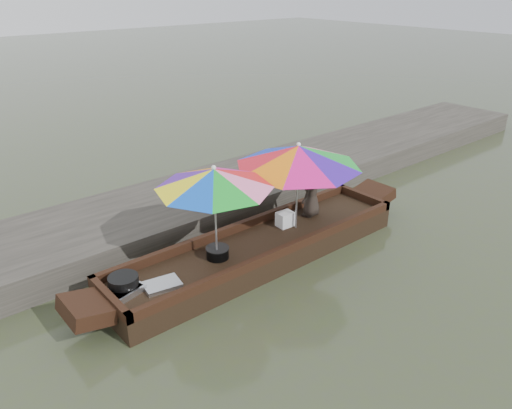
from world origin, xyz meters
TOP-DOWN VIEW (x-y plane):
  - water at (0.00, 0.00)m, footprint 80.00×80.00m
  - dock at (0.00, 2.20)m, footprint 22.00×2.20m
  - boat_hull at (0.00, 0.00)m, footprint 5.40×1.20m
  - cooking_pot at (-2.36, 0.16)m, footprint 0.42×0.42m
  - tray_crayfish at (-2.40, 0.07)m, footprint 0.58×0.46m
  - tray_scallop at (-1.91, -0.11)m, footprint 0.56×0.44m
  - charcoal_grill at (-0.83, 0.04)m, footprint 0.35×0.35m
  - supply_bag at (0.73, 0.17)m, footprint 0.29×0.24m
  - vendor at (1.39, 0.19)m, footprint 0.55×0.44m
  - umbrella_bow at (-0.87, 0.00)m, footprint 1.98×1.98m
  - umbrella_stern at (0.82, 0.00)m, footprint 2.51×2.51m

SIDE VIEW (x-z plane):
  - water at x=0.00m, z-range 0.00..0.00m
  - boat_hull at x=0.00m, z-range 0.00..0.35m
  - dock at x=0.00m, z-range 0.00..0.50m
  - tray_scallop at x=-1.91m, z-range 0.35..0.41m
  - tray_crayfish at x=-2.40m, z-range 0.35..0.44m
  - charcoal_grill at x=-0.83m, z-range 0.35..0.51m
  - cooking_pot at x=-2.36m, z-range 0.35..0.57m
  - supply_bag at x=0.73m, z-range 0.35..0.61m
  - vendor at x=1.39m, z-range 0.35..1.32m
  - umbrella_bow at x=-0.87m, z-range 0.35..1.90m
  - umbrella_stern at x=0.82m, z-range 0.35..1.90m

